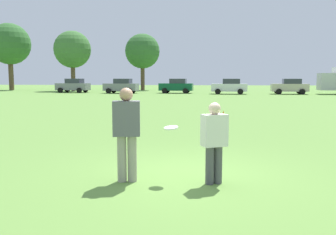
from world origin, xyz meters
The scene contains 13 objects.
ground_plane centered at (0.00, 0.00, 0.00)m, with size 169.64×169.64×0.00m, color #608C3D.
player_thrower centered at (-1.07, -0.60, 1.00)m, with size 0.54×0.37×1.78m.
player_defender centered at (0.56, -0.57, 0.85)m, with size 0.52×0.43×1.52m.
frisbee centered at (-0.25, -0.43, 1.02)m, with size 0.27×0.27×0.08m.
traffic_cone centered at (1.17, 9.14, 0.23)m, with size 0.32×0.32×0.48m.
parked_car_near_left centered at (-17.01, 37.92, 0.92)m, with size 4.31×2.43×1.82m.
parked_car_mid_left centered at (-10.25, 36.63, 0.92)m, with size 4.31×2.43×1.82m.
parked_car_center centered at (-3.43, 37.77, 0.92)m, with size 4.31×2.43×1.82m.
parked_car_mid_right centered at (3.09, 36.04, 0.92)m, with size 4.31×2.43×1.82m.
parked_car_near_right centered at (10.19, 36.54, 0.92)m, with size 4.31×2.43×1.82m.
tree_west_oak centered at (-30.34, 46.24, 7.14)m, with size 6.39×6.39×10.38m.
tree_west_maple centered at (-19.25, 43.77, 6.01)m, with size 5.38×5.38×8.74m.
tree_center_elm centered at (-9.63, 48.04, 5.99)m, with size 5.36×5.36×8.71m.
Camera 1 is at (0.42, -7.05, 1.97)m, focal length 37.99 mm.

